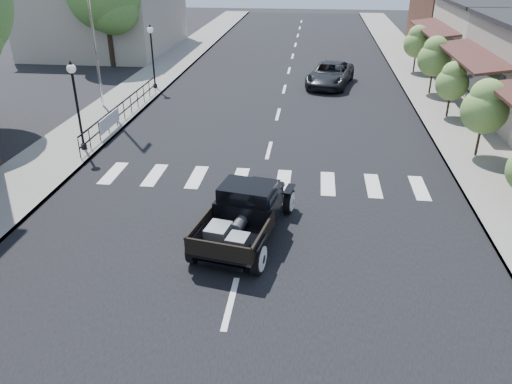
# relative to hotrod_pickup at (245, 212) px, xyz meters

# --- Properties ---
(ground) EXTENTS (120.00, 120.00, 0.00)m
(ground) POSITION_rel_hotrod_pickup_xyz_m (0.06, -0.09, -0.81)
(ground) COLOR black
(ground) RESTS_ON ground
(road) EXTENTS (14.00, 80.00, 0.02)m
(road) POSITION_rel_hotrod_pickup_xyz_m (0.06, 14.91, -0.80)
(road) COLOR black
(road) RESTS_ON ground
(road_markings) EXTENTS (12.00, 60.00, 0.06)m
(road_markings) POSITION_rel_hotrod_pickup_xyz_m (0.06, 9.91, -0.81)
(road_markings) COLOR silver
(road_markings) RESTS_ON ground
(sidewalk_left) EXTENTS (3.00, 80.00, 0.15)m
(sidewalk_left) POSITION_rel_hotrod_pickup_xyz_m (-8.44, 14.91, -0.73)
(sidewalk_left) COLOR gray
(sidewalk_left) RESTS_ON ground
(sidewalk_right) EXTENTS (3.00, 80.00, 0.15)m
(sidewalk_right) POSITION_rel_hotrod_pickup_xyz_m (8.56, 14.91, -0.73)
(sidewalk_right) COLOR gray
(sidewalk_right) RESTS_ON ground
(low_building_left) EXTENTS (10.00, 12.00, 5.00)m
(low_building_left) POSITION_rel_hotrod_pickup_xyz_m (-14.94, 27.91, 1.69)
(low_building_left) COLOR #AAA08F
(low_building_left) RESTS_ON ground
(far_building_right) EXTENTS (11.00, 10.00, 7.00)m
(far_building_right) POSITION_rel_hotrod_pickup_xyz_m (15.56, 31.91, 2.69)
(far_building_right) COLOR brown
(far_building_right) RESTS_ON ground
(railing) EXTENTS (0.08, 10.00, 1.00)m
(railing) POSITION_rel_hotrod_pickup_xyz_m (-7.24, 9.91, -0.16)
(railing) COLOR black
(railing) RESTS_ON sidewalk_left
(banner) EXTENTS (0.04, 2.20, 0.60)m
(banner) POSITION_rel_hotrod_pickup_xyz_m (-7.16, 7.91, -0.36)
(banner) COLOR silver
(banner) RESTS_ON sidewalk_left
(lamp_post_b) EXTENTS (0.36, 0.36, 3.59)m
(lamp_post_b) POSITION_rel_hotrod_pickup_xyz_m (-7.54, 5.91, 1.14)
(lamp_post_b) COLOR black
(lamp_post_b) RESTS_ON sidewalk_left
(lamp_post_c) EXTENTS (0.36, 0.36, 3.59)m
(lamp_post_c) POSITION_rel_hotrod_pickup_xyz_m (-7.54, 15.91, 1.14)
(lamp_post_c) COLOR black
(lamp_post_c) RESTS_ON sidewalk_left
(big_tree_far) EXTENTS (5.08, 5.08, 7.46)m
(big_tree_far) POSITION_rel_hotrod_pickup_xyz_m (-12.44, 21.91, 2.92)
(big_tree_far) COLOR #487532
(big_tree_far) RESTS_ON ground
(small_tree_b) EXTENTS (1.78, 1.78, 2.96)m
(small_tree_b) POSITION_rel_hotrod_pickup_xyz_m (8.36, 7.01, 0.82)
(small_tree_b) COLOR olive
(small_tree_b) RESTS_ON sidewalk_right
(small_tree_c) EXTENTS (1.54, 1.54, 2.57)m
(small_tree_c) POSITION_rel_hotrod_pickup_xyz_m (8.36, 12.14, 0.63)
(small_tree_c) COLOR olive
(small_tree_c) RESTS_ON sidewalk_right
(small_tree_d) EXTENTS (1.82, 1.82, 3.04)m
(small_tree_d) POSITION_rel_hotrod_pickup_xyz_m (8.36, 16.53, 0.86)
(small_tree_d) COLOR olive
(small_tree_d) RESTS_ON sidewalk_right
(small_tree_e) EXTENTS (1.73, 1.73, 2.88)m
(small_tree_e) POSITION_rel_hotrod_pickup_xyz_m (8.36, 21.97, 0.78)
(small_tree_e) COLOR olive
(small_tree_e) RESTS_ON sidewalk_right
(hotrod_pickup) EXTENTS (3.00, 4.99, 1.62)m
(hotrod_pickup) POSITION_rel_hotrod_pickup_xyz_m (0.00, 0.00, 0.00)
(hotrod_pickup) COLOR black
(hotrod_pickup) RESTS_ON ground
(second_car) EXTENTS (3.27, 5.30, 1.37)m
(second_car) POSITION_rel_hotrod_pickup_xyz_m (2.75, 18.13, -0.12)
(second_car) COLOR black
(second_car) RESTS_ON ground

